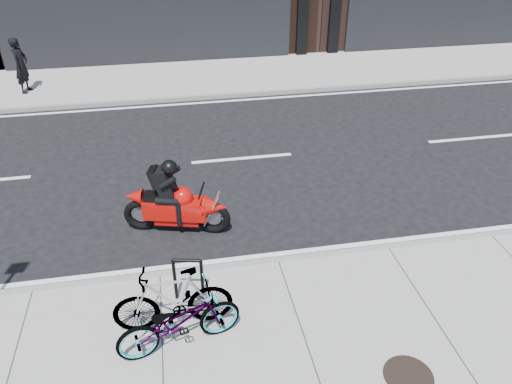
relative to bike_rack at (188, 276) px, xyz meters
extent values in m
plane|color=black|center=(1.55, 2.60, -0.59)|extent=(120.00, 120.00, 0.00)
cube|color=gray|center=(1.55, 10.35, -0.53)|extent=(60.00, 3.50, 0.13)
cylinder|color=black|center=(-0.20, 0.05, -0.08)|extent=(0.05, 0.05, 0.76)
cylinder|color=black|center=(0.20, -0.05, -0.08)|extent=(0.05, 0.05, 0.76)
cylinder|color=black|center=(0.00, 0.00, 0.30)|extent=(0.42, 0.14, 0.05)
imported|color=gray|center=(-0.19, -0.89, 0.00)|extent=(1.83, 0.98, 0.92)
imported|color=gray|center=(-0.25, -0.51, 0.05)|extent=(1.71, 0.49, 1.02)
torus|color=black|center=(0.57, 1.82, -0.28)|extent=(0.66, 0.30, 0.64)
torus|color=black|center=(-0.76, 2.17, -0.28)|extent=(0.66, 0.30, 0.64)
cube|color=#B60C08|center=(-0.10, 2.00, -0.08)|extent=(1.22, 0.65, 0.37)
cone|color=#B60C08|center=(0.61, 1.81, -0.03)|extent=(0.53, 0.53, 0.43)
sphere|color=#B60C08|center=(0.04, 1.96, 0.17)|extent=(0.39, 0.39, 0.39)
cube|color=black|center=(-0.39, 2.07, 0.15)|extent=(0.59, 0.40, 0.12)
cylinder|color=silver|center=(-0.58, 2.30, -0.30)|extent=(0.54, 0.22, 0.09)
cube|color=black|center=(-0.25, 2.04, 0.48)|extent=(0.46, 0.44, 0.57)
cube|color=black|center=(-0.41, 2.08, 0.56)|extent=(0.29, 0.34, 0.39)
sphere|color=black|center=(-0.14, 2.01, 0.77)|extent=(0.28, 0.28, 0.28)
imported|color=black|center=(-4.28, 9.81, 0.36)|extent=(0.53, 0.68, 1.64)
cylinder|color=black|center=(2.72, -1.96, -0.45)|extent=(0.72, 0.72, 0.02)
camera|label=1|loc=(-0.02, -5.78, 5.08)|focal=35.00mm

